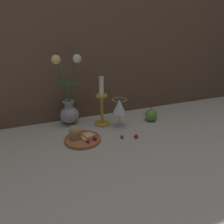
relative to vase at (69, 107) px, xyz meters
The scene contains 9 objects.
ground_plane 0.26m from the vase, 41.93° to the right, with size 2.40×2.40×0.00m, color #B7B2A3.
wall_back 0.53m from the vase, 26.36° to the left, with size 2.40×0.04×1.20m, color brown.
vase is the anchor object (origin of this frame).
plate_with_pastries 0.21m from the vase, 87.22° to the right, with size 0.17×0.17×0.08m.
wine_glass 0.27m from the vase, 28.38° to the right, with size 0.08×0.08×0.15m.
candlestick 0.17m from the vase, 21.54° to the right, with size 0.08×0.08×0.27m.
apple_beside_vase 0.46m from the vase, 15.29° to the right, with size 0.07×0.07×0.08m.
berry_near_plate 0.39m from the vase, 45.86° to the right, with size 0.02×0.02×0.02m, color #AD192D.
berry_front_center 0.33m from the vase, 51.28° to the right, with size 0.02×0.02×0.02m, color #AD192D.
Camera 1 is at (-0.35, -0.93, 0.51)m, focal length 35.00 mm.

